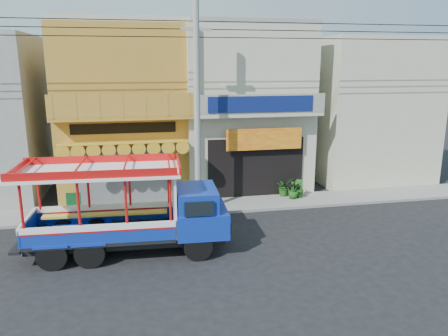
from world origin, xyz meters
name	(u,v)px	position (x,y,z in m)	size (l,w,h in m)	color
ground	(239,242)	(0.00, 0.00, 0.00)	(90.00, 90.00, 0.00)	black
sidewalk	(218,206)	(0.00, 4.00, 0.06)	(30.00, 2.00, 0.12)	slate
shophouse_left	(124,108)	(-4.00, 7.96, 4.11)	(6.00, 7.50, 8.24)	#A37B24
shophouse_right	(242,106)	(2.00, 7.96, 4.11)	(6.00, 6.75, 8.24)	#BBB699
party_pilaster	(192,117)	(-1.00, 4.85, 4.00)	(0.35, 0.30, 8.00)	#BBB699
filler_building_right	(363,109)	(9.00, 8.00, 3.80)	(6.00, 6.00, 7.60)	#BBB699
utility_pole	(201,96)	(-0.85, 3.30, 5.03)	(28.00, 0.26, 9.00)	gray
songthaew_truck	(141,209)	(-3.44, -0.21, 1.54)	(6.96, 2.59, 3.20)	black
green_sign	(74,205)	(-6.20, 4.04, 0.50)	(0.59, 0.30, 0.90)	black
potted_plant_a	(284,187)	(3.34, 4.70, 0.56)	(0.79, 0.68, 0.88)	#1D4D16
potted_plant_b	(299,189)	(3.93, 4.29, 0.55)	(0.47, 0.38, 0.85)	#1D4D16
potted_plant_c	(293,189)	(3.60, 4.17, 0.56)	(0.49, 0.49, 0.88)	#1D4D16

